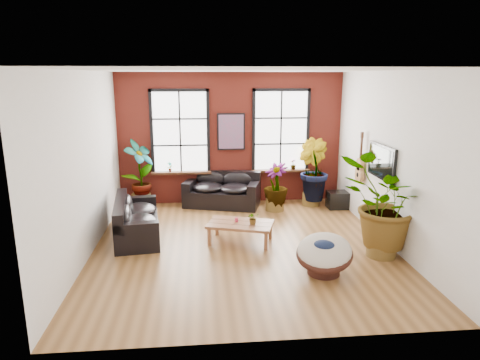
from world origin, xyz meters
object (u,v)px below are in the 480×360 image
Objects in this scene: coffee_table at (240,225)px; papasan_chair at (324,253)px; sofa_back at (222,190)px; sofa_left at (135,220)px.

coffee_table is 2.08m from papasan_chair.
sofa_left is (-2.01, -2.13, -0.03)m from sofa_back.
papasan_chair is at bearing -32.97° from coffee_table.
papasan_chair reaches higher than coffee_table.
sofa_back is 2.69m from coffee_table.
papasan_chair is (3.57, -2.15, 0.00)m from sofa_left.
sofa_left reaches higher than papasan_chair.
sofa_left is at bearing 173.81° from papasan_chair.
sofa_back is at bearing 112.35° from coffee_table.
sofa_left is 4.17m from papasan_chair.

